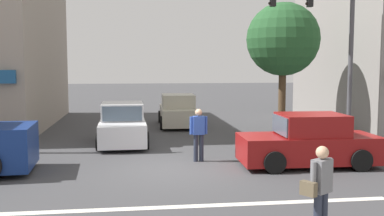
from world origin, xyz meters
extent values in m
plane|color=#3D3D3F|center=(0.00, 0.00, 0.00)|extent=(120.00, 120.00, 0.00)
cube|color=silver|center=(0.00, -3.50, 0.00)|extent=(9.00, 0.24, 0.01)
cylinder|color=#4C3823|center=(5.32, 6.16, 1.48)|extent=(0.32, 0.32, 2.96)
sphere|color=#235128|center=(5.32, 6.16, 4.15)|extent=(3.19, 3.19, 3.19)
cylinder|color=#47474C|center=(7.23, 3.73, 3.10)|extent=(0.18, 0.18, 6.20)
sphere|color=black|center=(5.44, 3.84, 5.37)|extent=(0.12, 0.12, 0.12)
sphere|color=black|center=(4.00, 3.92, 5.37)|extent=(0.12, 0.12, 0.12)
cube|color=maroon|center=(4.01, -0.10, 0.54)|extent=(4.14, 1.81, 0.80)
cube|color=maroon|center=(4.11, -0.10, 1.26)|extent=(1.94, 1.61, 0.64)
cube|color=#475666|center=(3.14, -0.08, 1.26)|extent=(0.10, 1.44, 0.54)
cylinder|color=black|center=(2.72, -0.92, 0.32)|extent=(0.64, 0.20, 0.64)
cylinder|color=black|center=(2.76, 0.78, 0.32)|extent=(0.64, 0.20, 0.64)
cylinder|color=black|center=(5.26, -0.98, 0.32)|extent=(0.64, 0.20, 0.64)
cylinder|color=black|center=(5.30, 0.71, 0.32)|extent=(0.64, 0.20, 0.64)
cylinder|color=black|center=(-5.15, 1.20, 0.42)|extent=(0.85, 0.29, 0.84)
cube|color=#B7B29E|center=(1.03, 9.31, 0.54)|extent=(1.82, 4.15, 0.80)
cube|color=#B7B29E|center=(1.02, 9.21, 1.26)|extent=(1.62, 1.95, 0.64)
cube|color=#475666|center=(1.05, 10.18, 1.26)|extent=(1.44, 0.10, 0.54)
cylinder|color=black|center=(0.22, 10.60, 0.32)|extent=(0.20, 0.65, 0.64)
cylinder|color=black|center=(1.91, 10.55, 0.32)|extent=(0.20, 0.65, 0.64)
cylinder|color=black|center=(0.14, 8.06, 0.32)|extent=(0.20, 0.65, 0.64)
cylinder|color=black|center=(1.84, 8.01, 0.32)|extent=(0.20, 0.65, 0.64)
cube|color=silver|center=(-1.61, 4.50, 0.54)|extent=(1.77, 4.13, 0.80)
cube|color=silver|center=(-1.61, 4.60, 1.26)|extent=(1.59, 1.93, 0.64)
cube|color=#475666|center=(-1.59, 3.63, 1.26)|extent=(1.44, 0.08, 0.54)
cylinder|color=black|center=(-0.74, 3.24, 0.32)|extent=(0.19, 0.64, 0.64)
cylinder|color=black|center=(-2.44, 3.22, 0.32)|extent=(0.19, 0.64, 0.64)
cylinder|color=black|center=(-0.78, 5.78, 0.32)|extent=(0.19, 0.64, 0.64)
cylinder|color=black|center=(-2.48, 5.76, 0.32)|extent=(0.19, 0.64, 0.64)
cylinder|color=#232838|center=(2.07, -5.62, 0.43)|extent=(0.14, 0.14, 0.86)
cube|color=slate|center=(1.99, -5.67, 1.15)|extent=(0.42, 0.38, 0.58)
sphere|color=tan|center=(1.99, -5.67, 1.56)|extent=(0.22, 0.22, 0.22)
cylinder|color=slate|center=(2.19, -5.54, 1.15)|extent=(0.09, 0.09, 0.56)
cylinder|color=slate|center=(1.79, -5.80, 1.15)|extent=(0.09, 0.09, 0.56)
cube|color=brown|center=(1.70, -5.81, 0.98)|extent=(0.25, 0.30, 0.24)
cylinder|color=#232838|center=(0.93, 0.97, 0.43)|extent=(0.14, 0.14, 0.86)
cylinder|color=#232838|center=(0.75, 0.96, 0.43)|extent=(0.14, 0.14, 0.86)
cube|color=#2D4CA5|center=(0.84, 0.97, 1.15)|extent=(0.37, 0.24, 0.58)
sphere|color=tan|center=(0.84, 0.97, 1.56)|extent=(0.22, 0.22, 0.22)
cylinder|color=#2D4CA5|center=(1.08, 0.98, 1.15)|extent=(0.09, 0.09, 0.56)
cylinder|color=#2D4CA5|center=(0.60, 0.96, 1.15)|extent=(0.09, 0.09, 0.56)
camera|label=1|loc=(-1.22, -12.86, 3.06)|focal=42.00mm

